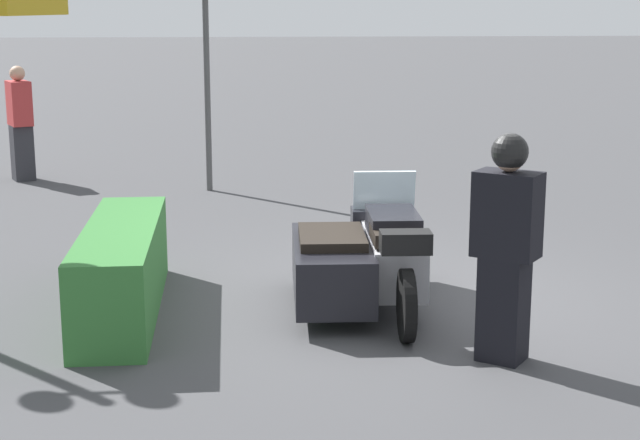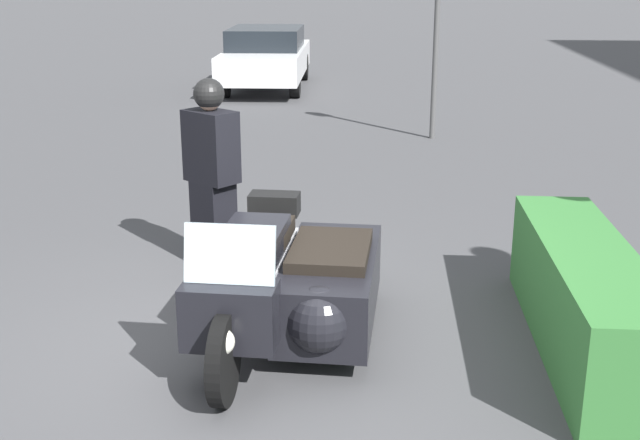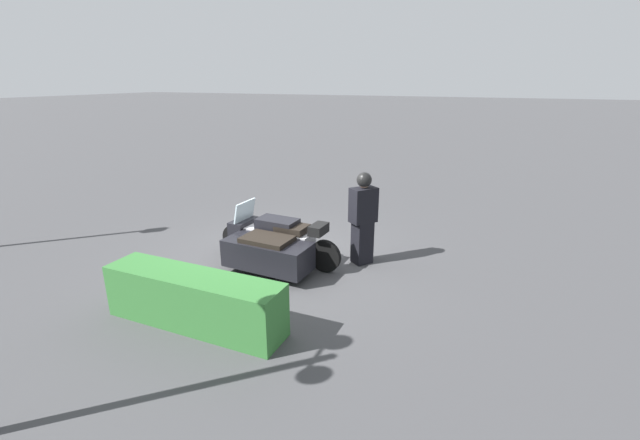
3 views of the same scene
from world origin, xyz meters
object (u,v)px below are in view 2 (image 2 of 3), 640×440
object	(u,v)px
police_motorcycle	(294,284)
hedge_bush_curbside	(584,299)
traffic_light_far	(437,11)
officer_rider	(212,170)
parked_car_background	(266,56)

from	to	relation	value
police_motorcycle	hedge_bush_curbside	size ratio (longest dim) A/B	0.95
traffic_light_far	hedge_bush_curbside	bearing A→B (deg)	17.03
traffic_light_far	police_motorcycle	bearing A→B (deg)	1.21
officer_rider	traffic_light_far	world-z (taller)	traffic_light_far
hedge_bush_curbside	parked_car_background	xyz separation A→B (m)	(-13.38, -4.28, 0.36)
traffic_light_far	officer_rider	bearing A→B (deg)	-9.21
officer_rider	hedge_bush_curbside	size ratio (longest dim) A/B	0.65
officer_rider	traffic_light_far	bearing A→B (deg)	15.96
police_motorcycle	parked_car_background	size ratio (longest dim) A/B	0.55
police_motorcycle	parked_car_background	distance (m)	13.57
officer_rider	parked_car_background	xyz separation A→B (m)	(-11.86, -1.19, -0.19)
parked_car_background	hedge_bush_curbside	bearing A→B (deg)	-164.23
police_motorcycle	officer_rider	bearing A→B (deg)	-146.21
traffic_light_far	parked_car_background	size ratio (longest dim) A/B	0.65
hedge_bush_curbside	traffic_light_far	bearing A→B (deg)	-174.89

